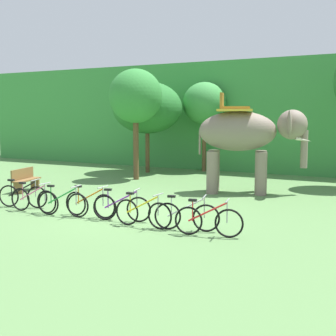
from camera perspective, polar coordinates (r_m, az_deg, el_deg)
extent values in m
plane|color=#567F47|center=(14.30, -4.95, -5.40)|extent=(80.00, 80.00, 0.00)
cube|color=#3D8E42|center=(27.03, 11.87, 6.22)|extent=(36.00, 6.00, 5.78)
cylinder|color=brown|center=(24.04, -2.53, 2.01)|extent=(0.21, 0.21, 2.15)
ellipsoid|color=#28702D|center=(23.97, -2.56, 7.42)|extent=(3.57, 3.57, 2.65)
cylinder|color=brown|center=(21.36, -3.95, 2.21)|extent=(0.25, 0.25, 2.72)
ellipsoid|color=#338438|center=(21.32, -4.00, 8.81)|extent=(2.43, 2.43, 2.44)
cylinder|color=brown|center=(24.52, 4.45, 2.61)|extent=(0.21, 0.21, 2.60)
ellipsoid|color=#3D8E42|center=(24.48, 4.50, 7.94)|extent=(2.26, 2.26, 2.18)
ellipsoid|color=gray|center=(17.74, 8.52, 4.50)|extent=(3.19, 2.23, 1.50)
cylinder|color=gray|center=(18.24, 11.30, -0.39)|extent=(0.44, 0.44, 1.60)
cylinder|color=gray|center=(17.47, 11.34, -0.68)|extent=(0.44, 0.44, 1.60)
cylinder|color=gray|center=(18.29, 5.66, -0.27)|extent=(0.44, 0.44, 1.60)
cylinder|color=gray|center=(17.53, 5.46, -0.56)|extent=(0.44, 0.44, 1.60)
ellipsoid|color=gray|center=(17.79, 15.01, 5.16)|extent=(1.36, 1.29, 1.10)
ellipsoid|color=gray|center=(18.40, 14.39, 5.37)|extent=(0.41, 0.85, 0.96)
ellipsoid|color=gray|center=(17.16, 14.68, 5.30)|extent=(0.41, 0.85, 0.96)
cylinder|color=gray|center=(17.87, 16.36, 2.24)|extent=(0.26, 0.26, 1.40)
cone|color=beige|center=(18.06, 16.17, 3.40)|extent=(0.57, 0.29, 0.21)
cone|color=beige|center=(17.63, 16.31, 3.33)|extent=(0.57, 0.29, 0.21)
cube|color=gold|center=(17.74, 8.23, 7.03)|extent=(1.65, 1.67, 0.08)
cube|color=olive|center=(17.74, 8.24, 7.32)|extent=(1.33, 1.20, 0.10)
cube|color=olive|center=(17.77, 6.62, 8.24)|extent=(0.38, 0.89, 0.56)
cylinder|color=gray|center=(17.86, 3.93, 3.12)|extent=(0.08, 0.08, 0.90)
torus|color=black|center=(15.83, -18.94, -3.27)|extent=(0.70, 0.24, 0.71)
torus|color=black|center=(15.33, -15.76, -3.46)|extent=(0.70, 0.24, 0.71)
cylinder|color=black|center=(15.55, -17.49, -2.45)|extent=(0.95, 0.30, 0.54)
cylinder|color=black|center=(15.74, -18.67, -2.35)|extent=(0.03, 0.03, 0.52)
cube|color=black|center=(15.70, -18.70, -1.41)|extent=(0.22, 0.15, 0.06)
cylinder|color=#9E9EA3|center=(15.31, -15.95, -2.42)|extent=(0.03, 0.03, 0.55)
cylinder|color=#9E9EA3|center=(15.27, -15.98, -1.42)|extent=(0.17, 0.51, 0.03)
torus|color=black|center=(15.07, -17.65, -3.70)|extent=(0.71, 0.10, 0.71)
torus|color=black|center=(14.43, -14.67, -4.04)|extent=(0.71, 0.10, 0.71)
cylinder|color=pink|center=(14.72, -16.30, -2.90)|extent=(0.97, 0.12, 0.54)
cylinder|color=pink|center=(14.96, -17.40, -2.75)|extent=(0.03, 0.03, 0.52)
cube|color=black|center=(14.92, -17.43, -1.76)|extent=(0.21, 0.11, 0.06)
cylinder|color=#9E9EA3|center=(14.41, -14.86, -2.93)|extent=(0.03, 0.03, 0.55)
cylinder|color=#9E9EA3|center=(14.37, -14.89, -1.87)|extent=(0.07, 0.52, 0.03)
torus|color=black|center=(14.21, -14.47, -4.20)|extent=(0.71, 0.15, 0.71)
torus|color=black|center=(13.67, -11.01, -4.52)|extent=(0.71, 0.15, 0.71)
cylinder|color=green|center=(13.91, -12.88, -3.34)|extent=(0.97, 0.18, 0.54)
cylinder|color=green|center=(14.11, -14.16, -3.19)|extent=(0.03, 0.03, 0.52)
cube|color=black|center=(14.07, -14.19, -2.15)|extent=(0.21, 0.13, 0.06)
cylinder|color=#9E9EA3|center=(13.65, -11.21, -3.35)|extent=(0.03, 0.03, 0.55)
cylinder|color=#9E9EA3|center=(13.61, -11.24, -2.23)|extent=(0.11, 0.52, 0.03)
torus|color=black|center=(13.97, -11.24, -4.29)|extent=(0.71, 0.09, 0.71)
torus|color=black|center=(13.41, -7.78, -4.68)|extent=(0.71, 0.09, 0.71)
cylinder|color=orange|center=(13.65, -9.66, -3.44)|extent=(0.97, 0.10, 0.54)
cylinder|color=orange|center=(13.87, -10.93, -3.28)|extent=(0.03, 0.03, 0.52)
cube|color=black|center=(13.83, -10.96, -2.21)|extent=(0.21, 0.11, 0.06)
cylinder|color=#9E9EA3|center=(13.39, -7.98, -3.48)|extent=(0.03, 0.03, 0.55)
cylinder|color=#9E9EA3|center=(13.34, -8.00, -2.34)|extent=(0.06, 0.52, 0.03)
torus|color=black|center=(13.21, -7.76, -4.85)|extent=(0.70, 0.22, 0.71)
torus|color=black|center=(12.87, -3.62, -5.10)|extent=(0.70, 0.22, 0.71)
cylinder|color=purple|center=(12.99, -5.83, -3.89)|extent=(0.95, 0.27, 0.54)
cylinder|color=purple|center=(13.13, -7.37, -3.76)|extent=(0.03, 0.03, 0.52)
cube|color=black|center=(13.08, -7.39, -2.64)|extent=(0.22, 0.14, 0.06)
cylinder|color=#9E9EA3|center=(12.83, -3.84, -3.86)|extent=(0.03, 0.03, 0.55)
cylinder|color=#9E9EA3|center=(12.79, -3.85, -2.67)|extent=(0.16, 0.51, 0.03)
torus|color=black|center=(12.54, -5.04, -5.42)|extent=(0.71, 0.06, 0.71)
torus|color=black|center=(12.04, -1.01, -5.89)|extent=(0.71, 0.06, 0.71)
cylinder|color=yellow|center=(12.25, -3.18, -4.50)|extent=(0.97, 0.05, 0.54)
cylinder|color=yellow|center=(12.44, -4.66, -4.29)|extent=(0.03, 0.03, 0.52)
cube|color=black|center=(12.39, -4.67, -3.11)|extent=(0.20, 0.10, 0.06)
cylinder|color=#9E9EA3|center=(12.01, -1.23, -4.56)|extent=(0.03, 0.03, 0.55)
cylinder|color=#9E9EA3|center=(11.96, -1.23, -3.29)|extent=(0.04, 0.52, 0.03)
torus|color=black|center=(12.02, -0.04, -5.92)|extent=(0.70, 0.23, 0.71)
torus|color=black|center=(11.83, 4.70, -6.14)|extent=(0.70, 0.23, 0.71)
cylinder|color=silver|center=(11.87, 2.20, -4.85)|extent=(0.95, 0.29, 0.54)
cylinder|color=silver|center=(11.94, 0.43, -4.72)|extent=(0.03, 0.03, 0.52)
cube|color=black|center=(11.89, 0.43, -3.49)|extent=(0.22, 0.15, 0.06)
cylinder|color=#9E9EA3|center=(11.78, 4.47, -4.80)|extent=(0.03, 0.03, 0.55)
cylinder|color=#9E9EA3|center=(11.73, 4.49, -3.51)|extent=(0.17, 0.51, 0.03)
torus|color=black|center=(11.51, 2.54, -6.48)|extent=(0.71, 0.19, 0.71)
torus|color=black|center=(11.32, 7.49, -6.75)|extent=(0.71, 0.19, 0.71)
cylinder|color=red|center=(11.35, 4.88, -5.38)|extent=(0.96, 0.24, 0.54)
cylinder|color=red|center=(11.43, 3.03, -5.24)|extent=(0.03, 0.03, 0.52)
cube|color=black|center=(11.38, 3.04, -3.95)|extent=(0.22, 0.14, 0.06)
cylinder|color=#9E9EA3|center=(11.26, 7.26, -5.35)|extent=(0.03, 0.03, 0.55)
cylinder|color=#9E9EA3|center=(11.21, 7.28, -4.00)|extent=(0.14, 0.52, 0.03)
cube|color=brown|center=(18.83, -16.94, -1.40)|extent=(0.75, 1.55, 0.06)
cube|color=brown|center=(18.89, -17.43, -0.66)|extent=(0.42, 1.47, 0.40)
cube|color=brown|center=(19.37, -16.00, -1.83)|extent=(0.37, 0.16, 0.45)
cube|color=brown|center=(18.36, -17.89, -2.34)|extent=(0.37, 0.16, 0.45)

